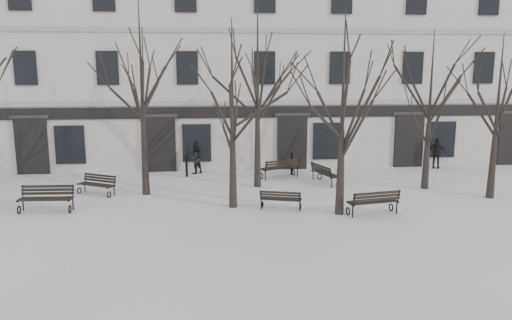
{
  "coord_description": "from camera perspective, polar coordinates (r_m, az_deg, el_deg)",
  "views": [
    {
      "loc": [
        -0.99,
        -18.27,
        5.48
      ],
      "look_at": [
        1.07,
        3.0,
        1.46
      ],
      "focal_mm": 35.0,
      "sensor_mm": 36.0,
      "label": 1
    }
  ],
  "objects": [
    {
      "name": "tree_6",
      "position": [
        23.46,
        19.34,
        7.49
      ],
      "size": [
        4.96,
        4.96,
        7.08
      ],
      "color": "black",
      "rests_on": "ground"
    },
    {
      "name": "pedestrian_b",
      "position": [
        26.1,
        -6.93,
        -1.54
      ],
      "size": [
        0.96,
        0.94,
        1.56
      ],
      "primitive_type": "imported",
      "rotation": [
        0.0,
        0.0,
        3.82
      ],
      "color": "black",
      "rests_on": "ground"
    },
    {
      "name": "bench_3",
      "position": [
        22.71,
        -17.7,
        -2.6
      ],
      "size": [
        1.77,
        1.36,
        0.86
      ],
      "rotation": [
        0.0,
        0.0,
        -0.51
      ],
      "color": "black",
      "rests_on": "ground"
    },
    {
      "name": "tree_4",
      "position": [
        21.58,
        -12.99,
        9.71
      ],
      "size": [
        5.85,
        5.85,
        8.35
      ],
      "color": "black",
      "rests_on": "ground"
    },
    {
      "name": "tree_3",
      "position": [
        22.8,
        25.98,
        6.51
      ],
      "size": [
        4.77,
        4.77,
        6.81
      ],
      "color": "black",
      "rests_on": "ground"
    },
    {
      "name": "ground",
      "position": [
        19.1,
        -2.34,
        -6.02
      ],
      "size": [
        100.0,
        100.0,
        0.0
      ],
      "primitive_type": "plane",
      "color": "white",
      "rests_on": "ground"
    },
    {
      "name": "bench_1",
      "position": [
        19.34,
        2.85,
        -4.48
      ],
      "size": [
        1.66,
        0.99,
        0.8
      ],
      "rotation": [
        0.0,
        0.0,
        2.86
      ],
      "color": "black",
      "rests_on": "ground"
    },
    {
      "name": "bench_5",
      "position": [
        23.84,
        7.83,
        -1.48
      ],
      "size": [
        1.17,
        1.95,
        0.93
      ],
      "rotation": [
        0.0,
        0.0,
        1.87
      ],
      "color": "black",
      "rests_on": "ground"
    },
    {
      "name": "bench_0",
      "position": [
        20.71,
        -22.85,
        -3.99
      ],
      "size": [
        2.02,
        0.81,
        1.0
      ],
      "rotation": [
        0.0,
        0.0,
        -0.04
      ],
      "color": "black",
      "rests_on": "ground"
    },
    {
      "name": "tree_2",
      "position": [
        18.41,
        9.94,
        8.15
      ],
      "size": [
        5.29,
        5.29,
        7.56
      ],
      "color": "black",
      "rests_on": "ground"
    },
    {
      "name": "bollard_a",
      "position": [
        25.31,
        -7.94,
        -0.52
      ],
      "size": [
        0.15,
        0.15,
        1.16
      ],
      "color": "black",
      "rests_on": "ground"
    },
    {
      "name": "pedestrian_c",
      "position": [
        28.91,
        19.86,
        -0.91
      ],
      "size": [
        1.05,
        0.89,
        1.69
      ],
      "primitive_type": "imported",
      "rotation": [
        0.0,
        0.0,
        2.56
      ],
      "color": "black",
      "rests_on": "ground"
    },
    {
      "name": "bench_4",
      "position": [
        24.79,
        2.81,
        -0.87
      ],
      "size": [
        2.03,
        1.35,
        0.98
      ],
      "rotation": [
        0.0,
        0.0,
        3.51
      ],
      "color": "black",
      "rests_on": "ground"
    },
    {
      "name": "tree_1",
      "position": [
        19.1,
        -2.74,
        7.82
      ],
      "size": [
        5.08,
        5.08,
        7.26
      ],
      "color": "black",
      "rests_on": "ground"
    },
    {
      "name": "bench_2",
      "position": [
        19.15,
        13.3,
        -4.62
      ],
      "size": [
        2.01,
        1.04,
        0.97
      ],
      "rotation": [
        0.0,
        0.0,
        3.33
      ],
      "color": "black",
      "rests_on": "ground"
    },
    {
      "name": "tree_5",
      "position": [
        22.49,
        0.18,
        10.25
      ],
      "size": [
        5.96,
        5.96,
        8.51
      ],
      "color": "black",
      "rests_on": "ground"
    },
    {
      "name": "bollard_b",
      "position": [
        25.61,
        4.11,
        -0.27
      ],
      "size": [
        0.15,
        0.15,
        1.19
      ],
      "color": "black",
      "rests_on": "ground"
    },
    {
      "name": "building",
      "position": [
        31.25,
        -3.78,
        10.7
      ],
      "size": [
        40.4,
        10.2,
        11.4
      ],
      "color": "beige",
      "rests_on": "ground"
    }
  ]
}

